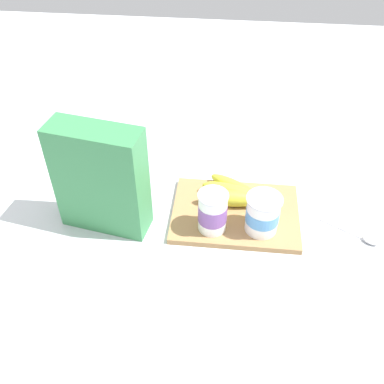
% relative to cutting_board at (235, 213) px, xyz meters
% --- Properties ---
extents(ground_plane, '(2.40, 2.40, 0.00)m').
position_rel_cutting_board_xyz_m(ground_plane, '(0.00, 0.00, -0.01)').
color(ground_plane, silver).
extents(cutting_board, '(0.29, 0.21, 0.01)m').
position_rel_cutting_board_xyz_m(cutting_board, '(0.00, 0.00, 0.00)').
color(cutting_board, '#A37A4C').
rests_on(cutting_board, ground_plane).
extents(cereal_box, '(0.20, 0.11, 0.25)m').
position_rel_cutting_board_xyz_m(cereal_box, '(0.29, 0.05, 0.12)').
color(cereal_box, '#38844C').
rests_on(cereal_box, ground_plane).
extents(yogurt_cup_front, '(0.08, 0.08, 0.09)m').
position_rel_cutting_board_xyz_m(yogurt_cup_front, '(-0.06, 0.05, 0.05)').
color(yogurt_cup_front, white).
rests_on(yogurt_cup_front, cutting_board).
extents(yogurt_cup_back, '(0.07, 0.07, 0.10)m').
position_rel_cutting_board_xyz_m(yogurt_cup_back, '(0.05, 0.06, 0.06)').
color(yogurt_cup_back, white).
rests_on(yogurt_cup_back, cutting_board).
extents(banana_bunch, '(0.16, 0.12, 0.04)m').
position_rel_cutting_board_xyz_m(banana_bunch, '(0.01, -0.04, 0.03)').
color(banana_bunch, yellow).
rests_on(banana_bunch, cutting_board).
extents(spoon, '(0.12, 0.08, 0.01)m').
position_rel_cutting_board_xyz_m(spoon, '(-0.27, 0.04, -0.00)').
color(spoon, silver).
rests_on(spoon, ground_plane).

